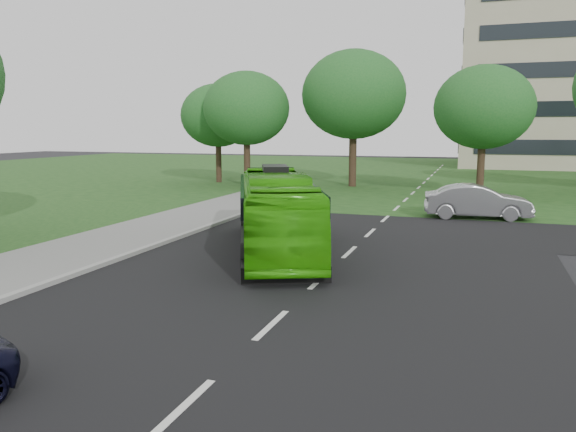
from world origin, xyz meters
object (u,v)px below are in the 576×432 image
object	(u,v)px
tree_park_a	(246,108)
sedan	(477,202)
tree_park_b	(354,95)
tree_park_f	(218,116)
tree_park_c	(484,107)
bus	(277,212)

from	to	relation	value
tree_park_a	sedan	xyz separation A→B (m)	(17.09, -11.27, -5.12)
sedan	tree_park_b	bearing A→B (deg)	28.25
tree_park_b	tree_park_f	bearing A→B (deg)	-178.95
sedan	tree_park_c	bearing A→B (deg)	-6.65
tree_park_a	sedan	bearing A→B (deg)	-33.39
sedan	bus	bearing A→B (deg)	140.21
tree_park_b	bus	xyz separation A→B (m)	(2.41, -23.79, -5.55)
tree_park_b	sedan	xyz separation A→B (m)	(9.25, -13.54, -6.13)
tree_park_a	tree_park_b	world-z (taller)	tree_park_b
tree_park_a	tree_park_f	world-z (taller)	tree_park_a
tree_park_c	bus	xyz separation A→B (m)	(-6.94, -20.63, -4.38)
sedan	tree_park_a	bearing A→B (deg)	50.53
tree_park_a	tree_park_c	size ratio (longest dim) A/B	1.03
tree_park_f	sedan	bearing A→B (deg)	-33.00
bus	sedan	distance (m)	12.33
tree_park_a	tree_park_f	distance (m)	4.03
tree_park_b	bus	distance (m)	24.54
tree_park_b	tree_park_f	size ratio (longest dim) A/B	1.28
tree_park_a	bus	world-z (taller)	tree_park_a
tree_park_f	tree_park_c	bearing A→B (deg)	-8.14
tree_park_a	tree_park_c	world-z (taller)	tree_park_a
tree_park_c	bus	bearing A→B (deg)	-108.60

